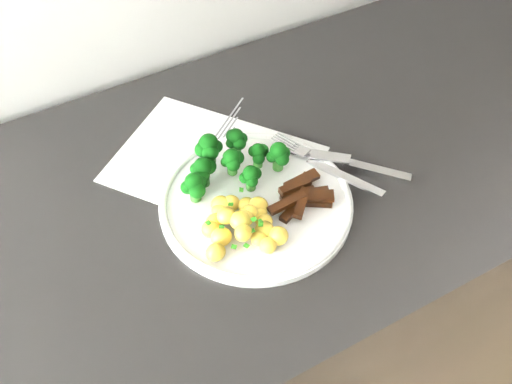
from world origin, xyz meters
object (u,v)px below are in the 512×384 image
at_px(counter, 276,314).
at_px(plate, 256,202).
at_px(fork, 329,167).
at_px(knife, 358,166).
at_px(beef_strips, 302,195).
at_px(broccoli, 229,160).
at_px(recipe_paper, 215,164).
at_px(potatoes, 240,222).

distance_m(counter, plate, 0.48).
distance_m(fork, knife, 0.05).
bearing_deg(plate, beef_strips, -27.39).
relative_size(counter, knife, 14.54).
height_order(broccoli, fork, broccoli).
relative_size(recipe_paper, broccoli, 2.12).
relative_size(plate, potatoes, 2.38).
height_order(counter, knife, knife).
xyz_separation_m(plate, broccoli, (-0.01, 0.06, 0.04)).
bearing_deg(potatoes, plate, 37.92).
bearing_deg(recipe_paper, fork, -36.65).
relative_size(broccoli, fork, 0.92).
bearing_deg(fork, counter, 137.56).
relative_size(potatoes, beef_strips, 1.18).
height_order(plate, broccoli, broccoli).
bearing_deg(broccoli, recipe_paper, 97.34).
bearing_deg(plate, fork, -1.10).
bearing_deg(broccoli, counter, -11.14).
bearing_deg(plate, recipe_paper, 99.13).
distance_m(recipe_paper, knife, 0.22).
height_order(beef_strips, knife, beef_strips).
xyz_separation_m(recipe_paper, plate, (0.02, -0.10, 0.01)).
height_order(counter, potatoes, potatoes).
bearing_deg(recipe_paper, beef_strips, -60.47).
relative_size(counter, beef_strips, 24.18).
distance_m(beef_strips, fork, 0.07).
xyz_separation_m(recipe_paper, potatoes, (-0.03, -0.14, 0.02)).
xyz_separation_m(recipe_paper, knife, (0.19, -0.12, 0.01)).
relative_size(plate, beef_strips, 2.80).
xyz_separation_m(recipe_paper, beef_strips, (0.08, -0.14, 0.02)).
bearing_deg(knife, recipe_paper, 148.04).
distance_m(broccoli, fork, 0.16).
relative_size(potatoes, knife, 0.71).
height_order(broccoli, beef_strips, broccoli).
relative_size(recipe_paper, beef_strips, 3.68).
distance_m(plate, potatoes, 0.06).
bearing_deg(counter, fork, -42.44).
bearing_deg(potatoes, beef_strips, 2.07).
bearing_deg(beef_strips, broccoli, 127.31).
bearing_deg(plate, broccoli, 100.32).
distance_m(broccoli, knife, 0.20).
distance_m(counter, fork, 0.49).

